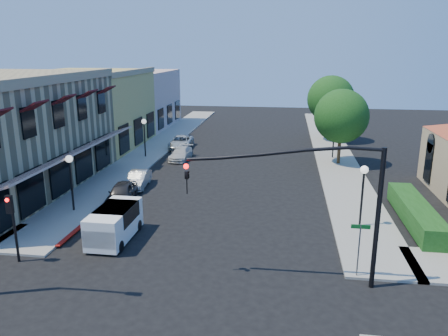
# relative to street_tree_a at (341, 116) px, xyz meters

# --- Properties ---
(ground) EXTENTS (120.00, 120.00, 0.00)m
(ground) POSITION_rel_street_tree_a_xyz_m (-8.80, -22.00, -4.19)
(ground) COLOR black
(ground) RESTS_ON ground
(sidewalk_left) EXTENTS (3.50, 50.00, 0.12)m
(sidewalk_left) POSITION_rel_street_tree_a_xyz_m (-17.55, 5.00, -4.13)
(sidewalk_left) COLOR gray
(sidewalk_left) RESTS_ON ground
(sidewalk_right) EXTENTS (3.50, 50.00, 0.12)m
(sidewalk_right) POSITION_rel_street_tree_a_xyz_m (-0.05, 5.00, -4.13)
(sidewalk_right) COLOR gray
(sidewalk_right) RESTS_ON ground
(curb_red_strip) EXTENTS (0.25, 10.00, 0.06)m
(curb_red_strip) POSITION_rel_street_tree_a_xyz_m (-15.70, -14.00, -4.19)
(curb_red_strip) COLOR maroon
(curb_red_strip) RESTS_ON ground
(yellow_stucco_building) EXTENTS (10.00, 12.00, 7.60)m
(yellow_stucco_building) POSITION_rel_street_tree_a_xyz_m (-24.30, 4.00, -0.39)
(yellow_stucco_building) COLOR tan
(yellow_stucco_building) RESTS_ON ground
(pink_stucco_building) EXTENTS (10.00, 12.00, 7.00)m
(pink_stucco_building) POSITION_rel_street_tree_a_xyz_m (-24.30, 16.00, -0.69)
(pink_stucco_building) COLOR beige
(pink_stucco_building) RESTS_ON ground
(hedge) EXTENTS (1.40, 8.00, 1.10)m
(hedge) POSITION_rel_street_tree_a_xyz_m (2.90, -13.00, -4.19)
(hedge) COLOR #174413
(hedge) RESTS_ON ground
(street_tree_a) EXTENTS (4.56, 4.56, 6.48)m
(street_tree_a) POSITION_rel_street_tree_a_xyz_m (0.00, 0.00, 0.00)
(street_tree_a) COLOR #332314
(street_tree_a) RESTS_ON ground
(street_tree_b) EXTENTS (4.94, 4.94, 7.02)m
(street_tree_b) POSITION_rel_street_tree_a_xyz_m (0.00, 10.00, 0.35)
(street_tree_b) COLOR #332314
(street_tree_b) RESTS_ON ground
(signal_mast_arm) EXTENTS (8.01, 0.39, 6.00)m
(signal_mast_arm) POSITION_rel_street_tree_a_xyz_m (-2.94, -20.50, -0.11)
(signal_mast_arm) COLOR black
(signal_mast_arm) RESTS_ON ground
(secondary_signal) EXTENTS (0.28, 0.42, 3.32)m
(secondary_signal) POSITION_rel_street_tree_a_xyz_m (-16.80, -20.59, -1.88)
(secondary_signal) COLOR black
(secondary_signal) RESTS_ON ground
(street_name_sign) EXTENTS (0.80, 0.06, 2.50)m
(street_name_sign) POSITION_rel_street_tree_a_xyz_m (-1.30, -19.80, -2.50)
(street_name_sign) COLOR #595B5E
(street_name_sign) RESTS_ON ground
(lamppost_left_near) EXTENTS (0.44, 0.44, 3.57)m
(lamppost_left_near) POSITION_rel_street_tree_a_xyz_m (-17.30, -14.00, -1.46)
(lamppost_left_near) COLOR black
(lamppost_left_near) RESTS_ON ground
(lamppost_left_far) EXTENTS (0.44, 0.44, 3.57)m
(lamppost_left_far) POSITION_rel_street_tree_a_xyz_m (-17.30, 0.00, -1.46)
(lamppost_left_far) COLOR black
(lamppost_left_far) RESTS_ON ground
(lamppost_right_near) EXTENTS (0.44, 0.44, 3.57)m
(lamppost_right_near) POSITION_rel_street_tree_a_xyz_m (-0.30, -14.00, -1.46)
(lamppost_right_near) COLOR black
(lamppost_right_near) RESTS_ON ground
(lamppost_right_far) EXTENTS (0.44, 0.44, 3.57)m
(lamppost_right_far) POSITION_rel_street_tree_a_xyz_m (-0.30, 2.00, -1.46)
(lamppost_right_far) COLOR black
(lamppost_right_far) RESTS_ON ground
(white_van) EXTENTS (1.77, 3.96, 1.75)m
(white_van) POSITION_rel_street_tree_a_xyz_m (-13.22, -17.57, -3.18)
(white_van) COLOR white
(white_van) RESTS_ON ground
(parked_car_a) EXTENTS (1.87, 3.86, 1.27)m
(parked_car_a) POSITION_rel_street_tree_a_xyz_m (-15.00, -11.88, -3.56)
(parked_car_a) COLOR black
(parked_car_a) RESTS_ON ground
(parked_car_b) EXTENTS (1.52, 3.61, 1.16)m
(parked_car_b) POSITION_rel_street_tree_a_xyz_m (-15.00, -8.65, -3.62)
(parked_car_b) COLOR #B5B9BB
(parked_car_b) RESTS_ON ground
(parked_car_c) EXTENTS (1.72, 3.84, 1.09)m
(parked_car_c) POSITION_rel_street_tree_a_xyz_m (-13.87, -0.27, -3.65)
(parked_car_c) COLOR beige
(parked_car_c) RESTS_ON ground
(parked_car_d) EXTENTS (2.24, 4.51, 1.23)m
(parked_car_d) POSITION_rel_street_tree_a_xyz_m (-15.00, 4.38, -3.58)
(parked_car_d) COLOR silver
(parked_car_d) RESTS_ON ground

